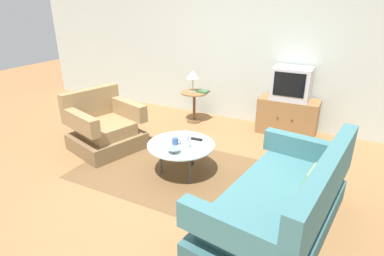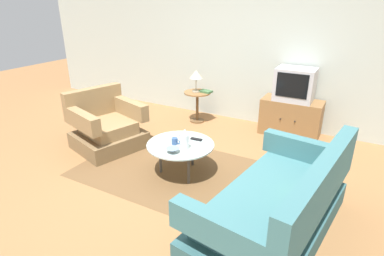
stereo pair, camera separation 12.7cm
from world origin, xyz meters
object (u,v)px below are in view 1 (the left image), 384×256
at_px(television, 292,83).
at_px(vase, 186,139).
at_px(tv_stand, 288,116).
at_px(bowl, 174,151).
at_px(couch, 281,206).
at_px(armchair, 104,129).
at_px(tv_remote_silver, 184,135).
at_px(tv_remote_dark, 197,139).
at_px(coffee_table, 181,146).
at_px(table_lamp, 193,75).
at_px(book, 203,91).
at_px(mug, 175,141).
at_px(side_table, 194,100).

distance_m(television, vase, 2.23).
relative_size(tv_stand, bowl, 5.81).
distance_m(couch, tv_stand, 2.53).
distance_m(armchair, tv_remote_silver, 1.31).
xyz_separation_m(vase, tv_remote_dark, (0.01, 0.28, -0.11)).
distance_m(armchair, coffee_table, 1.41).
height_order(table_lamp, bowl, table_lamp).
bearing_deg(book, armchair, -109.17).
relative_size(vase, mug, 2.09).
height_order(side_table, mug, side_table).
height_order(tv_stand, tv_remote_dark, tv_stand).
bearing_deg(book, tv_remote_dark, -59.19).
distance_m(vase, mug, 0.20).
xyz_separation_m(armchair, table_lamp, (0.69, 1.58, 0.56)).
height_order(vase, book, vase).
relative_size(television, bowl, 3.61).
height_order(mug, bowl, mug).
relative_size(tv_stand, tv_remote_silver, 5.94).
bearing_deg(tv_remote_dark, mug, -131.23).
xyz_separation_m(armchair, tv_remote_dark, (1.52, 0.05, 0.12)).
relative_size(vase, tv_remote_silver, 1.60).
bearing_deg(tv_stand, armchair, -142.09).
xyz_separation_m(tv_remote_silver, book, (-0.45, 1.55, 0.15)).
bearing_deg(mug, bowl, -64.39).
distance_m(couch, coffee_table, 1.48).
bearing_deg(vase, couch, -19.30).
relative_size(tv_stand, table_lamp, 2.42).
distance_m(television, table_lamp, 1.66).
relative_size(side_table, tv_stand, 0.59).
bearing_deg(couch, coffee_table, 77.28).
distance_m(table_lamp, tv_remote_dark, 1.80).
distance_m(bowl, tv_remote_dark, 0.45).
bearing_deg(tv_remote_dark, book, 108.07).
distance_m(bowl, tv_remote_silver, 0.52).
relative_size(tv_remote_dark, tv_remote_silver, 0.98).
relative_size(mug, tv_remote_silver, 0.77).
xyz_separation_m(table_lamp, mug, (0.65, -1.77, -0.40)).
relative_size(coffee_table, book, 3.67).
xyz_separation_m(coffee_table, table_lamp, (-0.71, 1.73, 0.48)).
xyz_separation_m(couch, vase, (-1.26, 0.44, 0.25)).
xyz_separation_m(tv_stand, tv_remote_silver, (-1.03, -1.72, 0.13)).
xyz_separation_m(armchair, book, (0.85, 1.65, 0.27)).
height_order(table_lamp, book, table_lamp).
bearing_deg(tv_remote_dark, side_table, 113.08).
bearing_deg(television, vase, -111.78).
bearing_deg(mug, tv_stand, 63.68).
bearing_deg(book, table_lamp, -149.54).
bearing_deg(tv_remote_dark, couch, -34.65).
height_order(vase, tv_remote_dark, vase).
distance_m(television, tv_remote_silver, 2.05).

